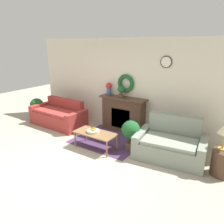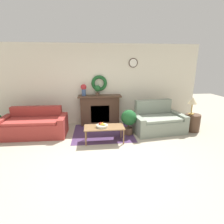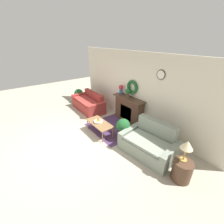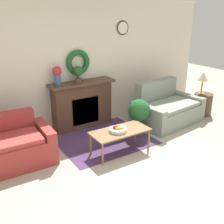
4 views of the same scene
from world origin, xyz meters
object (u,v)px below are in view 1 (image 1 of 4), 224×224
Objects in this scene: loveseat_right at (171,144)px; fruit_bowl at (93,131)px; potted_plant_floor_by_loveseat at (131,132)px; vase_on_mantel_left at (109,88)px; couch_left at (59,116)px; potted_plant_floor_by_couch at (37,106)px; coffee_table at (95,134)px; potted_plant_on_mantel at (121,90)px; side_table_by_loveseat at (223,163)px; fireplace at (123,114)px.

loveseat_right reaches higher than fruit_bowl.
fruit_bowl is 0.93m from potted_plant_floor_by_loveseat.
potted_plant_floor_by_loveseat is (1.33, -1.00, -0.77)m from vase_on_mantel_left.
potted_plant_floor_by_couch is at bearing 178.40° from couch_left.
coffee_table is 1.65m from potted_plant_on_mantel.
potted_plant_floor_by_couch is (-3.02, -0.69, -0.80)m from potted_plant_on_mantel.
potted_plant_floor_by_couch is (-3.09, 0.73, -0.03)m from fruit_bowl.
side_table_by_loveseat is (2.82, 0.50, -0.12)m from coffee_table.
coffee_table is at bearing -17.15° from couch_left.
couch_left reaches higher than coffee_table.
side_table_by_loveseat is (4.84, -0.17, -0.03)m from couch_left.
vase_on_mantel_left is 0.53× the size of potted_plant_floor_by_couch.
couch_left is 5.44× the size of potted_plant_on_mantel.
loveseat_right is 2.19m from potted_plant_on_mantel.
potted_plant_floor_by_loveseat is (0.88, -0.98, -0.76)m from potted_plant_on_mantel.
potted_plant_on_mantel reaches higher than couch_left.
side_table_by_loveseat is at bearing -13.92° from loveseat_right.
potted_plant_on_mantel is (-1.83, 0.78, 0.93)m from loveseat_right.
potted_plant_floor_by_loveseat is (0.82, 0.44, 0.01)m from fruit_bowl.
potted_plant_on_mantel is (1.89, 0.74, 0.94)m from couch_left.
potted_plant_floor_by_couch is at bearing 177.84° from side_table_by_loveseat.
vase_on_mantel_left is (-3.40, 0.93, 0.99)m from side_table_by_loveseat.
vase_on_mantel_left is at bearing 111.89° from coffee_table.
potted_plant_floor_by_loveseat is (2.77, -0.24, 0.18)m from couch_left.
potted_plant_floor_by_couch reaches higher than side_table_by_loveseat.
vase_on_mantel_left reaches higher than side_table_by_loveseat.
fruit_bowl is at bearing -171.28° from coffee_table.
fruit_bowl is (-0.06, -0.01, 0.08)m from coffee_table.
potted_plant_floor_by_couch is 3.92m from potted_plant_floor_by_loveseat.
loveseat_right is 2.32× the size of potted_plant_floor_by_couch.
fireplace is 1.90× the size of potted_plant_floor_by_loveseat.
vase_on_mantel_left is (-0.51, 1.44, 0.78)m from fruit_bowl.
side_table_by_loveseat is (2.88, -0.93, -0.26)m from fireplace.
loveseat_right reaches higher than coffee_table.
loveseat_right is at bearing -19.30° from vase_on_mantel_left.
fireplace is 4.24× the size of potted_plant_on_mantel.
vase_on_mantel_left is (1.44, 0.76, 0.95)m from couch_left.
fruit_bowl is 2.94m from side_table_by_loveseat.
coffee_table is at bearing -170.04° from side_table_by_loveseat.
fireplace is at bearing -0.61° from vase_on_mantel_left.
potted_plant_on_mantel reaches higher than fireplace.
coffee_table is at bearing -68.11° from vase_on_mantel_left.
side_table_by_loveseat is (2.88, 0.51, -0.20)m from fruit_bowl.
fireplace is 2.02× the size of potted_plant_floor_by_couch.
potted_plant_floor_by_couch is 0.94× the size of potted_plant_floor_by_loveseat.
coffee_table is 3.23m from potted_plant_floor_by_couch.
vase_on_mantel_left is at bearing 15.35° from potted_plant_floor_by_couch.
potted_plant_floor_by_couch is at bearing 171.77° from loveseat_right.
potted_plant_floor_by_loveseat is at bearing -47.88° from potted_plant_on_mantel.
fruit_bowl reaches higher than coffee_table.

